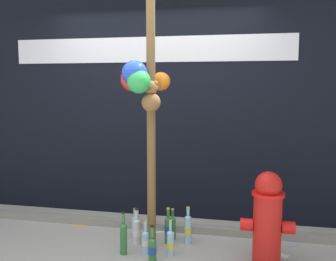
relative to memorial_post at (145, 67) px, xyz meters
name	(u,v)px	position (x,y,z in m)	size (l,w,h in m)	color
building_wall	(158,73)	(-0.14, 1.10, -0.02)	(10.00, 0.21, 3.52)	black
curb_strip	(147,225)	(-0.14, 0.56, -1.74)	(8.00, 0.12, 0.08)	gray
memorial_post	(145,67)	(0.00, 0.00, 0.00)	(0.49, 0.61, 2.99)	brown
fire_hydrant	(268,218)	(1.14, -0.04, -1.35)	(0.48, 0.29, 0.85)	red
bottle_0	(152,248)	(0.12, -0.23, -1.65)	(0.08, 0.08, 0.34)	#337038
bottle_1	(124,237)	(-0.19, -0.13, -1.61)	(0.07, 0.07, 0.42)	#337038
bottle_2	(173,227)	(0.20, 0.32, -1.65)	(0.07, 0.07, 0.33)	#337038
bottle_3	(168,229)	(0.18, 0.21, -1.63)	(0.07, 0.07, 0.37)	#337038
bottle_4	(137,230)	(-0.14, 0.14, -1.63)	(0.08, 0.08, 0.37)	silver
bottle_5	(170,243)	(0.26, -0.07, -1.65)	(0.07, 0.07, 0.35)	#93CCE0
bottle_6	(188,229)	(0.37, 0.24, -1.62)	(0.07, 0.07, 0.38)	#93CCE0
bottle_7	(145,241)	(0.01, -0.08, -1.65)	(0.07, 0.07, 0.33)	#93CCE0
bottle_8	(135,225)	(-0.20, 0.31, -1.65)	(0.08, 0.08, 0.31)	#93CCE0
litter_0	(79,226)	(-0.92, 0.44, -1.77)	(0.15, 0.10, 0.01)	tan
litter_1	(283,256)	(1.31, 0.14, -1.77)	(0.09, 0.08, 0.01)	silver
litter_2	(293,244)	(1.43, 0.43, -1.77)	(0.14, 0.07, 0.01)	#8C99B2
litter_3	(159,231)	(0.01, 0.50, -1.77)	(0.13, 0.09, 0.01)	silver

